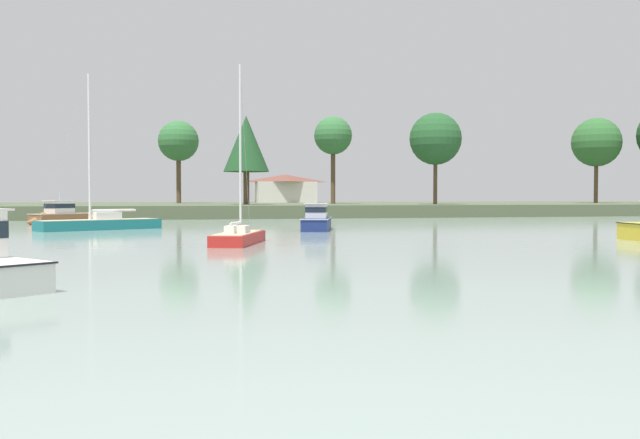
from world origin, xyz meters
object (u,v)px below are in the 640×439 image
Objects in this scene: cruiser_navy at (317,224)px; sailboat_red at (239,240)px; sailboat_teal at (100,226)px; cruiser_wood at (58,218)px.

sailboat_red is (-7.86, -14.86, -0.28)m from cruiser_navy.
sailboat_red is 20.71m from sailboat_teal.
cruiser_navy is 0.61× the size of sailboat_teal.
sailboat_red is at bearing -67.31° from cruiser_wood.
cruiser_wood is at bearing 112.69° from sailboat_red.
sailboat_teal reaches higher than cruiser_navy.
cruiser_wood is 0.53× the size of sailboat_teal.
cruiser_wood is at bearing 109.63° from sailboat_teal.
cruiser_wood is 14.50m from sailboat_teal.
cruiser_navy is at bearing -13.37° from sailboat_teal.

